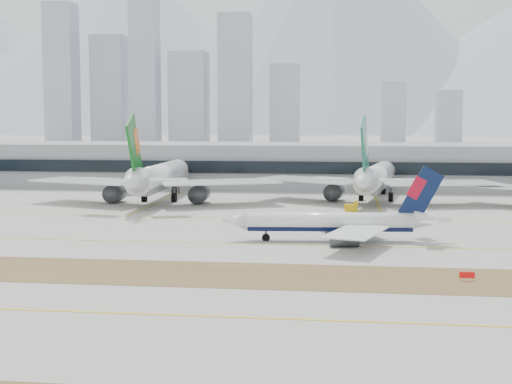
# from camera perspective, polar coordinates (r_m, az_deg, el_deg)

# --- Properties ---
(ground) EXTENTS (3000.00, 3000.00, 0.00)m
(ground) POSITION_cam_1_polar(r_m,az_deg,el_deg) (140.47, -3.79, -3.74)
(ground) COLOR #A8A59D
(ground) RESTS_ON ground
(apron_markings) EXTENTS (360.00, 122.22, 0.06)m
(apron_markings) POSITION_cam_1_polar(r_m,az_deg,el_deg) (89.27, -10.50, -9.34)
(apron_markings) COLOR brown
(apron_markings) RESTS_ON ground
(taxiing_airliner) EXTENTS (44.15, 38.22, 14.83)m
(taxiing_airliner) POSITION_cam_1_polar(r_m,az_deg,el_deg) (137.41, 6.56, -2.47)
(taxiing_airliner) COLOR white
(taxiing_airliner) RESTS_ON ground
(widebody_eva) EXTENTS (71.46, 69.80, 25.47)m
(widebody_eva) POSITION_cam_1_polar(r_m,az_deg,el_deg) (203.36, -7.85, 1.08)
(widebody_eva) COLOR white
(widebody_eva) RESTS_ON ground
(widebody_cathay) EXTENTS (68.79, 68.02, 24.82)m
(widebody_cathay) POSITION_cam_1_polar(r_m,az_deg,el_deg) (206.26, 9.56, 1.07)
(widebody_cathay) COLOR white
(widebody_cathay) RESTS_ON ground
(terminal) EXTENTS (280.00, 43.10, 15.00)m
(terminal) POSITION_cam_1_polar(r_m,az_deg,el_deg) (252.71, 1.17, 2.20)
(terminal) COLOR gray
(terminal) RESTS_ON ground
(hold_sign_right) EXTENTS (2.20, 0.15, 1.35)m
(hold_sign_right) POSITION_cam_1_polar(r_m,az_deg,el_deg) (107.76, 16.53, -6.40)
(hold_sign_right) COLOR red
(hold_sign_right) RESTS_ON ground
(gse_c) EXTENTS (3.55, 2.00, 2.60)m
(gse_c) POSITION_cam_1_polar(r_m,az_deg,el_deg) (183.52, 7.66, -1.21)
(gse_c) COLOR #DBA80B
(gse_c) RESTS_ON ground
(city_skyline) EXTENTS (342.00, 49.80, 140.00)m
(city_skyline) POSITION_cam_1_polar(r_m,az_deg,el_deg) (604.90, -5.57, 8.24)
(city_skyline) COLOR #A0A5B6
(city_skyline) RESTS_ON ground
(mountain_ridge) EXTENTS (2830.00, 1120.00, 470.00)m
(mountain_ridge) POSITION_cam_1_polar(r_m,az_deg,el_deg) (1548.30, 7.58, 11.57)
(mountain_ridge) COLOR #9EA8B7
(mountain_ridge) RESTS_ON ground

